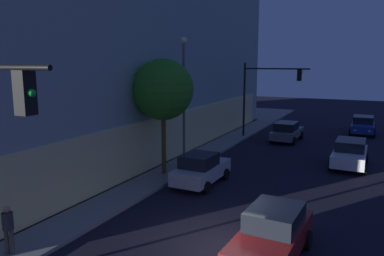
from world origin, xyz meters
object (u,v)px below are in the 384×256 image
modern_building (71,20)px  car_white (350,153)px  traffic_light_far_corner (264,87)px  car_silver (201,169)px  street_lamp_sidewalk (184,86)px  car_blue (363,125)px  pedestrian_waiting (8,225)px  car_red (272,235)px  sidewalk_tree (163,90)px  car_grey (287,131)px

modern_building → car_white: (1.71, -20.73, -8.92)m
traffic_light_far_corner → car_silver: bearing=-178.8°
traffic_light_far_corner → street_lamp_sidewalk: (-10.89, 1.98, 0.65)m
modern_building → street_lamp_sidewalk: 12.86m
car_white → car_blue: (12.44, -0.38, -0.02)m
modern_building → car_silver: modern_building is taller
pedestrian_waiting → car_red: (3.70, -7.87, -0.28)m
sidewalk_tree → car_grey: bearing=-18.5°
car_blue → traffic_light_far_corner: bearing=130.2°
sidewalk_tree → car_blue: sidewalk_tree is taller
car_grey → car_blue: bearing=-41.4°
car_silver → modern_building: bearing=68.0°
modern_building → pedestrian_waiting: bearing=-143.8°
street_lamp_sidewalk → pedestrian_waiting: bearing=178.9°
modern_building → car_silver: size_ratio=8.60×
car_silver → sidewalk_tree: bearing=78.9°
modern_building → car_red: bearing=-121.4°
car_white → car_blue: size_ratio=0.97×
car_silver → car_grey: 13.49m
street_lamp_sidewalk → sidewalk_tree: (-1.92, 0.32, -0.10)m
car_white → car_blue: 12.44m
pedestrian_waiting → car_blue: bearing=-18.4°
modern_building → sidewalk_tree: bearing=-114.3°
car_grey → car_silver: bearing=172.6°
car_silver → car_grey: bearing=-7.4°
car_red → sidewalk_tree: bearing=50.1°
modern_building → car_blue: (14.15, -21.11, -8.94)m
modern_building → sidewalk_tree: 13.22m
street_lamp_sidewalk → sidewalk_tree: size_ratio=1.19×
sidewalk_tree → car_white: sidewalk_tree is taller
street_lamp_sidewalk → sidewalk_tree: bearing=170.6°
car_red → car_grey: size_ratio=1.02×
sidewalk_tree → car_grey: size_ratio=1.45×
pedestrian_waiting → car_silver: (9.84, -2.49, -0.32)m
pedestrian_waiting → car_silver: pedestrian_waiting is taller
street_lamp_sidewalk → car_silver: 5.36m
modern_building → car_silver: (-5.57, -13.78, -8.94)m
car_silver → car_blue: size_ratio=0.89×
traffic_light_far_corner → street_lamp_sidewalk: bearing=169.7°
car_silver → car_blue: bearing=-20.4°
traffic_light_far_corner → car_blue: (6.41, -7.60, -3.57)m
car_silver → car_red: bearing=-138.8°
car_silver → car_blue: car_silver is taller
car_red → car_silver: car_red is taller
car_white → traffic_light_far_corner: bearing=50.1°
sidewalk_tree → car_white: 12.38m
street_lamp_sidewalk → car_silver: bearing=-137.1°
traffic_light_far_corner → car_white: traffic_light_far_corner is taller
car_grey → traffic_light_far_corner: bearing=91.9°
pedestrian_waiting → car_grey: pedestrian_waiting is taller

